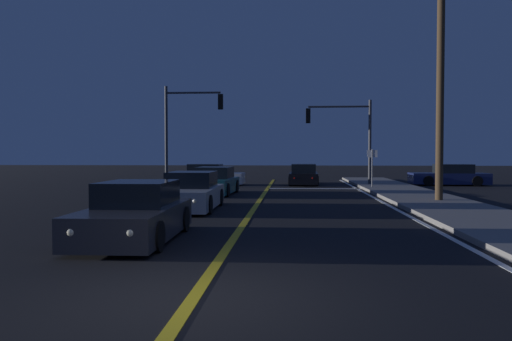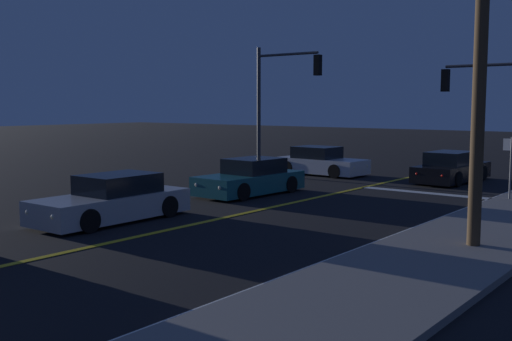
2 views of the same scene
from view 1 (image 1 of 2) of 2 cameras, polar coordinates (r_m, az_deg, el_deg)
The scene contains 15 objects.
ground_plane at distance 7.02m, azimuth -7.32°, elevation -14.48°, with size 160.00×160.00×0.00m, color black.
sidewalk_right at distance 19.26m, azimuth 20.94°, elevation -3.90°, with size 3.20×42.21×0.15m, color gray.
lane_line_center at distance 18.48m, azimuth -0.13°, elevation -4.23°, with size 0.20×39.86×0.01m, color gold.
lane_line_edge_right at distance 18.81m, azimuth 15.53°, elevation -4.19°, with size 0.16×39.86×0.01m, color white.
stop_bar at distance 28.65m, azimuth 6.68°, elevation -2.06°, with size 5.33×0.50×0.01m, color white.
car_parked_curb_silver at distance 18.04m, azimuth -7.43°, elevation -2.56°, with size 1.98×4.73×1.34m.
car_lead_oncoming_white at distance 31.90m, azimuth -5.46°, elevation -0.62°, with size 4.47×2.10×1.34m.
car_distant_tail_teal at distance 24.56m, azimuth -4.81°, elevation -1.37°, with size 2.12×4.51×1.34m.
car_mid_block_black at distance 32.48m, azimuth 5.47°, elevation -0.58°, with size 1.96×4.75×1.34m.
car_far_approaching_navy at distance 33.80m, azimuth 21.24°, elevation -0.60°, with size 4.78×2.09×1.34m.
car_following_oncoming_charcoal at distance 11.84m, azimuth -13.58°, elevation -4.93°, with size 1.97×4.46×1.34m.
traffic_signal_near_right at distance 31.07m, azimuth 10.17°, elevation 4.74°, with size 3.99×0.28×5.28m.
traffic_signal_far_left at distance 30.18m, azimuth -8.00°, elevation 5.69°, with size 3.51×0.28×6.03m.
utility_pole_right at distance 21.40m, azimuth 20.32°, elevation 10.43°, with size 1.90×0.30×9.97m.
street_sign_corner at distance 28.42m, azimuth 13.13°, elevation 0.92°, with size 0.56×0.08×2.25m.
Camera 1 is at (1.33, -6.61, 1.98)m, focal length 35.02 mm.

